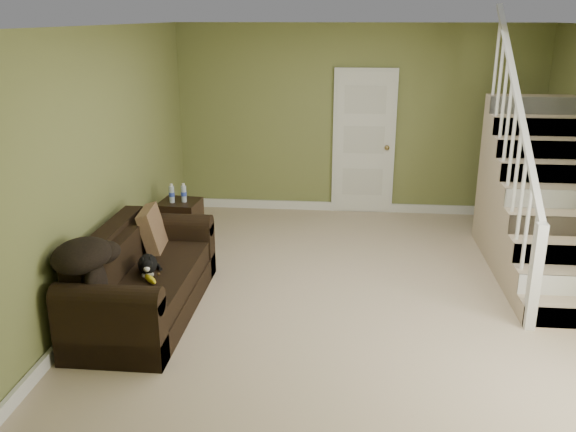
% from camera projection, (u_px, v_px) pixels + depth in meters
% --- Properties ---
extents(floor, '(5.00, 5.50, 0.01)m').
position_uv_depth(floor, '(356.00, 291.00, 6.23)').
color(floor, tan).
rests_on(floor, ground).
extents(ceiling, '(5.00, 5.50, 0.01)m').
position_uv_depth(ceiling, '(366.00, 26.00, 5.42)').
color(ceiling, white).
rests_on(ceiling, wall_back).
extents(wall_back, '(5.00, 0.04, 2.60)m').
position_uv_depth(wall_back, '(357.00, 121.00, 8.42)').
color(wall_back, olive).
rests_on(wall_back, floor).
extents(wall_front, '(5.00, 0.04, 2.60)m').
position_uv_depth(wall_front, '(368.00, 291.00, 3.22)').
color(wall_front, olive).
rests_on(wall_front, floor).
extents(wall_left, '(0.04, 5.50, 2.60)m').
position_uv_depth(wall_left, '(108.00, 162.00, 6.05)').
color(wall_left, olive).
rests_on(wall_left, floor).
extents(baseboard_back, '(5.00, 0.04, 0.12)m').
position_uv_depth(baseboard_back, '(354.00, 207.00, 8.78)').
color(baseboard_back, white).
rests_on(baseboard_back, floor).
extents(baseboard_left, '(0.04, 5.50, 0.12)m').
position_uv_depth(baseboard_left, '(121.00, 277.00, 6.44)').
color(baseboard_left, white).
rests_on(baseboard_left, floor).
extents(door, '(0.86, 0.12, 2.02)m').
position_uv_depth(door, '(364.00, 142.00, 8.46)').
color(door, white).
rests_on(door, floor).
extents(staircase, '(1.00, 2.51, 2.82)m').
position_uv_depth(staircase, '(537.00, 209.00, 6.76)').
color(staircase, tan).
rests_on(staircase, floor).
extents(sofa, '(0.88, 2.04, 0.81)m').
position_uv_depth(sofa, '(142.00, 282.00, 5.71)').
color(sofa, black).
rests_on(sofa, floor).
extents(side_table, '(0.50, 0.50, 0.78)m').
position_uv_depth(side_table, '(181.00, 222.00, 7.44)').
color(side_table, black).
rests_on(side_table, floor).
extents(cat, '(0.28, 0.46, 0.22)m').
position_uv_depth(cat, '(147.00, 265.00, 5.56)').
color(cat, black).
rests_on(cat, sofa).
extents(banana, '(0.18, 0.20, 0.06)m').
position_uv_depth(banana, '(150.00, 279.00, 5.39)').
color(banana, yellow).
rests_on(banana, sofa).
extents(throw_pillow, '(0.28, 0.50, 0.49)m').
position_uv_depth(throw_pillow, '(153.00, 231.00, 6.16)').
color(throw_pillow, '#4E2F1F').
rests_on(throw_pillow, sofa).
extents(throw_blanket, '(0.62, 0.71, 0.25)m').
position_uv_depth(throw_blanket, '(82.00, 255.00, 4.95)').
color(throw_blanket, black).
rests_on(throw_blanket, sofa).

